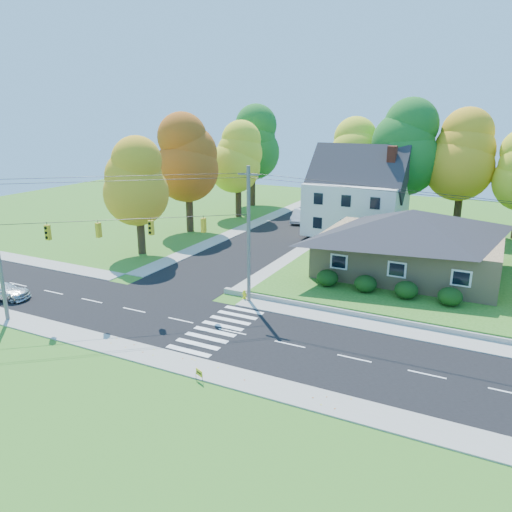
{
  "coord_description": "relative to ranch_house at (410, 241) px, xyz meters",
  "views": [
    {
      "loc": [
        14.53,
        -25.49,
        13.67
      ],
      "look_at": [
        -2.32,
        8.0,
        2.68
      ],
      "focal_mm": 35.0,
      "sensor_mm": 36.0,
      "label": 1
    }
  ],
  "objects": [
    {
      "name": "sidewalk_north",
      "position": [
        -8.0,
        -11.0,
        -3.23
      ],
      "size": [
        90.0,
        2.0,
        0.08
      ],
      "primitive_type": "cube",
      "color": "#9C9A90",
      "rests_on": "ground"
    },
    {
      "name": "white_car",
      "position": [
        -16.29,
        16.4,
        -2.44
      ],
      "size": [
        2.56,
        5.11,
        1.61
      ],
      "primitive_type": "imported",
      "rotation": [
        0.0,
        0.0,
        0.18
      ],
      "color": "#AEB1C1",
      "rests_on": "road_cross"
    },
    {
      "name": "hedge_row",
      "position": [
        -0.5,
        -6.2,
        -2.13
      ],
      "size": [
        10.7,
        1.7,
        1.27
      ],
      "color": "#163A10",
      "rests_on": "lawn"
    },
    {
      "name": "sidewalk_south",
      "position": [
        -8.0,
        -21.0,
        -3.23
      ],
      "size": [
        90.0,
        2.0,
        0.08
      ],
      "primitive_type": "cube",
      "color": "#9C9A90",
      "rests_on": "ground"
    },
    {
      "name": "ground",
      "position": [
        -8.0,
        -16.0,
        -3.27
      ],
      "size": [
        120.0,
        120.0,
        0.0
      ],
      "primitive_type": "plane",
      "color": "#3D7923"
    },
    {
      "name": "ranch_house",
      "position": [
        0.0,
        0.0,
        0.0
      ],
      "size": [
        14.6,
        10.6,
        5.4
      ],
      "color": "tan",
      "rests_on": "lawn"
    },
    {
      "name": "tree_lot_0",
      "position": [
        -10.0,
        18.0,
        5.04
      ],
      "size": [
        6.72,
        6.72,
        12.51
      ],
      "color": "#3F2A19",
      "rests_on": "lawn"
    },
    {
      "name": "yard_sign",
      "position": [
        -6.58,
        -22.05,
        -2.79
      ],
      "size": [
        0.51,
        0.24,
        0.68
      ],
      "color": "black",
      "rests_on": "ground"
    },
    {
      "name": "tree_lot_1",
      "position": [
        -4.0,
        17.0,
        6.35
      ],
      "size": [
        7.84,
        7.84,
        14.6
      ],
      "color": "#3F2A19",
      "rests_on": "lawn"
    },
    {
      "name": "tree_west_3",
      "position": [
        -27.0,
        24.0,
        5.85
      ],
      "size": [
        7.84,
        7.84,
        14.6
      ],
      "color": "#3F2A19",
      "rests_on": "ground"
    },
    {
      "name": "silver_sedan",
      "position": [
        -26.31,
        -18.7,
        -2.63
      ],
      "size": [
        4.56,
        2.88,
        1.23
      ],
      "primitive_type": "imported",
      "rotation": [
        0.0,
        0.0,
        1.86
      ],
      "color": "silver",
      "rests_on": "road_main"
    },
    {
      "name": "road_cross",
      "position": [
        -16.0,
        10.0,
        -3.25
      ],
      "size": [
        8.0,
        44.0,
        0.02
      ],
      "primitive_type": "cube",
      "color": "black",
      "rests_on": "ground"
    },
    {
      "name": "tree_west_1",
      "position": [
        -26.0,
        6.0,
        5.2
      ],
      "size": [
        7.28,
        7.28,
        13.56
      ],
      "color": "#3F2A19",
      "rests_on": "ground"
    },
    {
      "name": "tree_lot_2",
      "position": [
        2.0,
        18.0,
        5.7
      ],
      "size": [
        7.28,
        7.28,
        13.56
      ],
      "color": "#3F2A19",
      "rests_on": "lawn"
    },
    {
      "name": "tree_west_2",
      "position": [
        -25.0,
        16.0,
        4.54
      ],
      "size": [
        6.72,
        6.72,
        12.51
      ],
      "color": "#3F2A19",
      "rests_on": "ground"
    },
    {
      "name": "road_main",
      "position": [
        -8.0,
        -16.0,
        -3.26
      ],
      "size": [
        90.0,
        8.0,
        0.02
      ],
      "primitive_type": "cube",
      "color": "black",
      "rests_on": "ground"
    },
    {
      "name": "lawn",
      "position": [
        5.0,
        5.0,
        -3.02
      ],
      "size": [
        30.0,
        30.0,
        0.5
      ],
      "primitive_type": "cube",
      "color": "#3D7923",
      "rests_on": "ground"
    },
    {
      "name": "tree_west_0",
      "position": [
        -25.0,
        -4.0,
        3.89
      ],
      "size": [
        6.16,
        6.16,
        11.47
      ],
      "color": "#3F2A19",
      "rests_on": "ground"
    },
    {
      "name": "fire_hydrant",
      "position": [
        -9.99,
        -10.59,
        -2.92
      ],
      "size": [
        0.42,
        0.33,
        0.73
      ],
      "color": "yellow",
      "rests_on": "ground"
    },
    {
      "name": "traffic_infrastructure",
      "position": [
        -8.15,
        -14.65,
        1.88
      ],
      "size": [
        38.1,
        10.66,
        10.0
      ],
      "color": "#666059",
      "rests_on": "ground"
    },
    {
      "name": "colonial_house",
      "position": [
        -7.96,
        12.0,
        1.32
      ],
      "size": [
        10.4,
        8.4,
        9.6
      ],
      "color": "silver",
      "rests_on": "lawn"
    }
  ]
}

